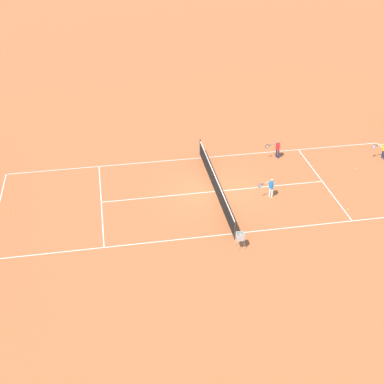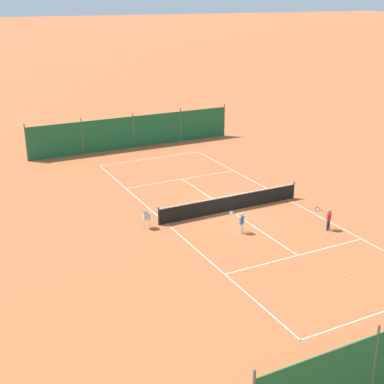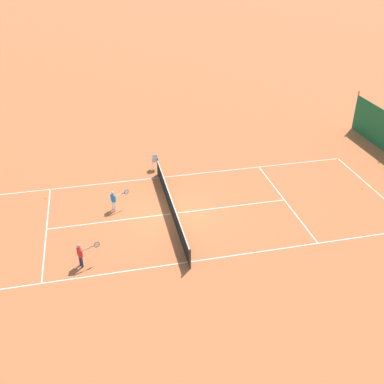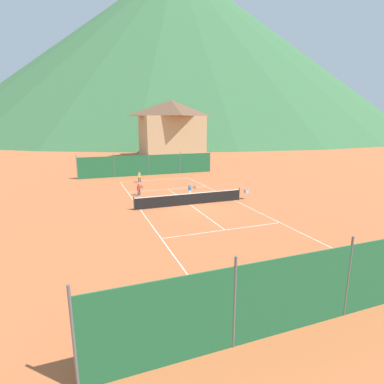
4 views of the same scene
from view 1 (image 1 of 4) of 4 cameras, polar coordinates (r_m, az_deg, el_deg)
name	(u,v)px [view 1 (image 1 of 4)]	position (r m, az deg, el deg)	size (l,w,h in m)	color
ground_plane	(215,191)	(30.27, 2.50, 0.06)	(600.00, 600.00, 0.00)	#B25B33
court_line_markings	(215,191)	(30.27, 2.50, 0.06)	(8.25, 23.85, 0.01)	white
tennis_net	(215,184)	(30.01, 2.52, 0.87)	(9.18, 0.08, 1.06)	#2D2D2D
player_far_baseline	(277,148)	(33.86, 9.08, 4.67)	(0.41, 1.03, 1.18)	#23284C
player_near_baseline	(384,149)	(35.43, 19.78, 4.34)	(0.38, 1.00, 1.15)	#23284C
player_near_service	(271,186)	(29.74, 8.40, 0.60)	(0.46, 0.99, 1.14)	white
tennis_ball_near_corner	(8,212)	(30.09, -19.00, -2.01)	(0.07, 0.07, 0.07)	#CCE033
tennis_ball_by_net_right	(356,169)	(33.95, 17.07, 2.41)	(0.07, 0.07, 0.07)	#CCE033
tennis_ball_by_net_left	(348,210)	(29.81, 16.31, -1.83)	(0.07, 0.07, 0.07)	#CCE033
ball_hopper	(240,237)	(25.65, 5.15, -4.83)	(0.36, 0.36, 0.89)	#B7B7BC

